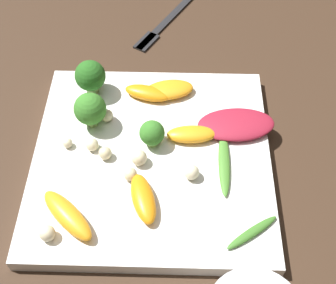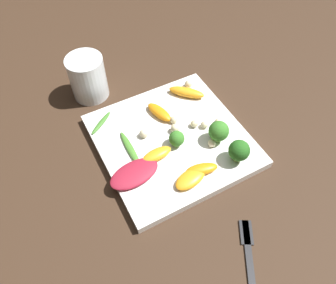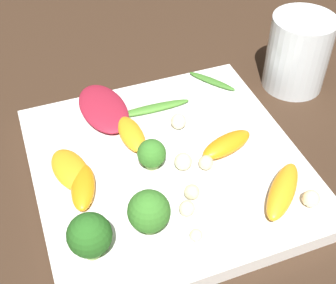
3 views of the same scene
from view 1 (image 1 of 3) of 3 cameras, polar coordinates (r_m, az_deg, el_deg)
ground_plane at (r=0.57m, az=-1.95°, el=-2.62°), size 2.40×2.40×0.00m
plate at (r=0.56m, az=-1.97°, el=-2.09°), size 0.28×0.28×0.02m
fork at (r=0.76m, az=-0.37°, el=14.40°), size 0.17×0.11×0.01m
radicchio_leaf_0 at (r=0.58m, az=8.29°, el=2.13°), size 0.06×0.10×0.01m
orange_segment_0 at (r=0.51m, az=-3.04°, el=-6.89°), size 0.07×0.04×0.02m
orange_segment_1 at (r=0.51m, az=-12.15°, el=-8.72°), size 0.07×0.07×0.02m
orange_segment_2 at (r=0.62m, az=0.11°, el=6.39°), size 0.05×0.07×0.01m
orange_segment_3 at (r=0.57m, az=2.88°, el=0.94°), size 0.03×0.06×0.02m
orange_segment_4 at (r=0.61m, az=-2.54°, el=5.99°), size 0.04×0.06×0.01m
broccoli_floret_0 at (r=0.61m, az=-9.45°, el=7.89°), size 0.04×0.04×0.05m
broccoli_floret_1 at (r=0.55m, az=-1.96°, el=1.05°), size 0.03×0.03×0.03m
broccoli_floret_2 at (r=0.57m, az=-9.47°, el=3.95°), size 0.04×0.04×0.05m
arugula_sprig_0 at (r=0.55m, az=6.86°, el=-2.53°), size 0.09×0.02×0.01m
arugula_sprig_1 at (r=0.51m, az=10.22°, el=-10.80°), size 0.05×0.06×0.01m
macadamia_nut_0 at (r=0.53m, az=-4.62°, el=-3.93°), size 0.02×0.02×0.02m
macadamia_nut_1 at (r=0.56m, az=-9.24°, el=-0.33°), size 0.02×0.02×0.02m
macadamia_nut_2 at (r=0.59m, az=-7.45°, el=3.21°), size 0.02×0.02×0.02m
macadamia_nut_3 at (r=0.53m, az=2.89°, el=-3.70°), size 0.02×0.02×0.02m
macadamia_nut_4 at (r=0.51m, az=-14.51°, el=-10.72°), size 0.02×0.02×0.02m
macadamia_nut_5 at (r=0.57m, az=-12.15°, el=-0.13°), size 0.01×0.01×0.01m
macadamia_nut_6 at (r=0.54m, az=-3.55°, el=-1.91°), size 0.02×0.02×0.02m
macadamia_nut_7 at (r=0.55m, az=-7.66°, el=-1.35°), size 0.02×0.02×0.02m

